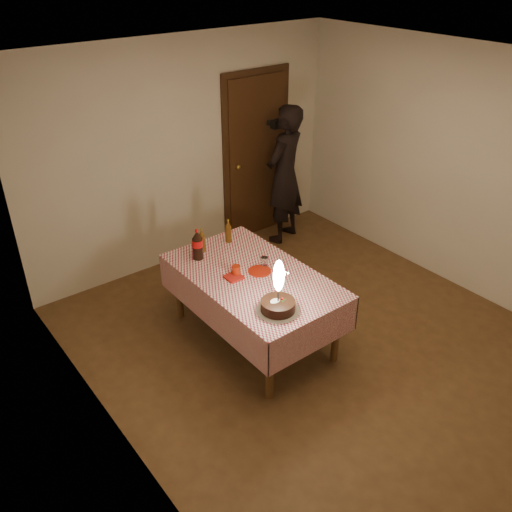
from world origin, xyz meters
name	(u,v)px	position (x,y,z in m)	size (l,w,h in m)	color
ground	(315,342)	(0.00, 0.00, 0.00)	(4.00, 4.50, 0.01)	brown
room_shell	(322,182)	(0.03, 0.08, 1.65)	(4.04, 4.54, 2.62)	beige
dining_table	(253,283)	(-0.43, 0.44, 0.63)	(1.02, 1.72, 0.73)	brown
birthday_cake	(278,299)	(-0.60, -0.13, 0.84)	(0.37, 0.37, 0.49)	white
red_plate	(260,271)	(-0.34, 0.45, 0.73)	(0.22, 0.22, 0.01)	#B11D0C
red_cup	(236,271)	(-0.55, 0.53, 0.78)	(0.08, 0.08, 0.10)	#A7210B
clear_cup	(264,262)	(-0.24, 0.50, 0.77)	(0.07, 0.07, 0.09)	white
napkin_stack	(234,277)	(-0.60, 0.50, 0.74)	(0.15, 0.15, 0.02)	#A81913
cola_bottle	(197,245)	(-0.67, 1.00, 0.88)	(0.10, 0.10, 0.32)	black
amber_bottle_left	(202,241)	(-0.56, 1.10, 0.84)	(0.06, 0.06, 0.25)	#55310E
amber_bottle_right	(228,232)	(-0.24, 1.10, 0.84)	(0.06, 0.06, 0.25)	#55310E
photographer	(284,175)	(1.16, 1.85, 0.88)	(0.75, 0.61, 1.76)	black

